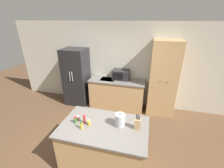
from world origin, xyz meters
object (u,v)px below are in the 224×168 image
at_px(spice_bottle_tall_dark, 81,126).
at_px(spice_bottle_green_herb, 84,119).
at_px(refrigerator, 77,77).
at_px(microwave, 121,75).
at_px(kettle, 120,120).
at_px(knife_block, 138,124).
at_px(spice_bottle_amber_oil, 89,123).
at_px(spice_bottle_pale_salt, 75,120).
at_px(pantry_cabinet, 163,79).
at_px(spice_bottle_short_red, 78,118).

xyz_separation_m(spice_bottle_tall_dark, spice_bottle_green_herb, (-0.01, 0.16, 0.01)).
relative_size(spice_bottle_tall_dark, spice_bottle_green_herb, 0.84).
xyz_separation_m(refrigerator, microwave, (1.44, 0.14, 0.16)).
relative_size(spice_bottle_green_herb, kettle, 0.67).
xyz_separation_m(knife_block, spice_bottle_green_herb, (-0.95, -0.08, -0.02)).
xyz_separation_m(spice_bottle_tall_dark, spice_bottle_amber_oil, (0.09, 0.12, -0.02)).
xyz_separation_m(refrigerator, spice_bottle_tall_dark, (1.22, -2.25, 0.06)).
distance_m(knife_block, spice_bottle_amber_oil, 0.86).
bearing_deg(spice_bottle_green_herb, knife_block, 4.59).
height_order(spice_bottle_amber_oil, spice_bottle_green_herb, spice_bottle_green_herb).
bearing_deg(spice_bottle_pale_salt, spice_bottle_amber_oil, 0.31).
bearing_deg(spice_bottle_tall_dark, microwave, 84.88).
xyz_separation_m(microwave, kettle, (0.41, -2.14, -0.05)).
distance_m(microwave, spice_bottle_tall_dark, 2.40).
bearing_deg(pantry_cabinet, spice_bottle_short_red, -127.25).
relative_size(microwave, spice_bottle_tall_dark, 3.45).
bearing_deg(spice_bottle_pale_salt, spice_bottle_green_herb, 12.79).
bearing_deg(pantry_cabinet, spice_bottle_tall_dark, -122.10).
relative_size(refrigerator, spice_bottle_tall_dark, 12.62).
relative_size(pantry_cabinet, microwave, 4.32).
height_order(spice_bottle_short_red, kettle, kettle).
xyz_separation_m(knife_block, spice_bottle_short_red, (-1.09, -0.04, -0.06)).
xyz_separation_m(pantry_cabinet, microwave, (-1.23, 0.09, -0.00)).
bearing_deg(spice_bottle_short_red, spice_bottle_green_herb, -14.68).
height_order(refrigerator, spice_bottle_amber_oil, refrigerator).
relative_size(refrigerator, spice_bottle_pale_salt, 14.91).
bearing_deg(pantry_cabinet, kettle, -111.81).
height_order(microwave, knife_block, microwave).
xyz_separation_m(spice_bottle_amber_oil, spice_bottle_green_herb, (-0.10, 0.04, 0.03)).
bearing_deg(spice_bottle_amber_oil, spice_bottle_pale_salt, -179.69).
bearing_deg(spice_bottle_tall_dark, spice_bottle_pale_salt, 145.56).
relative_size(microwave, spice_bottle_pale_salt, 4.08).
bearing_deg(knife_block, refrigerator, 136.93).
relative_size(refrigerator, pantry_cabinet, 0.85).
bearing_deg(microwave, knife_block, -71.57).
xyz_separation_m(spice_bottle_short_red, spice_bottle_pale_salt, (-0.02, -0.07, 0.01)).
distance_m(pantry_cabinet, knife_block, 2.13).
xyz_separation_m(refrigerator, kettle, (1.85, -2.00, 0.11)).
distance_m(microwave, spice_bottle_pale_salt, 2.30).
height_order(knife_block, spice_bottle_pale_salt, knife_block).
bearing_deg(spice_bottle_amber_oil, spice_bottle_short_red, 163.14).
bearing_deg(spice_bottle_green_herb, microwave, 84.14).
distance_m(pantry_cabinet, spice_bottle_tall_dark, 2.72).
relative_size(spice_bottle_short_red, spice_bottle_green_herb, 0.58).
bearing_deg(spice_bottle_tall_dark, spice_bottle_green_herb, 95.20).
xyz_separation_m(spice_bottle_tall_dark, spice_bottle_pale_salt, (-0.18, 0.12, -0.01)).
relative_size(refrigerator, spice_bottle_short_red, 18.26).
bearing_deg(knife_block, spice_bottle_short_red, -177.95).
bearing_deg(refrigerator, spice_bottle_pale_salt, -63.85).
bearing_deg(refrigerator, spice_bottle_tall_dark, -61.46).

